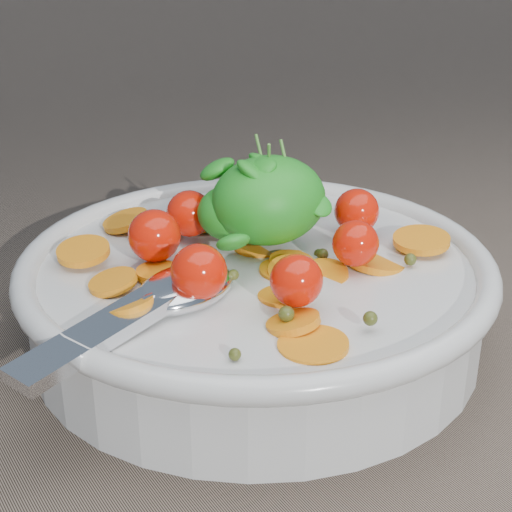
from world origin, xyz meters
TOP-DOWN VIEW (x-y plane):
  - ground at (0.00, 0.00)m, footprint 6.00×6.00m
  - bowl at (0.03, 0.03)m, footprint 0.33×0.30m
  - napkin at (0.08, 0.19)m, footprint 0.20×0.18m

SIDE VIEW (x-z plane):
  - ground at x=0.00m, z-range 0.00..0.00m
  - napkin at x=0.08m, z-range 0.00..0.01m
  - bowl at x=0.03m, z-range -0.03..0.10m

